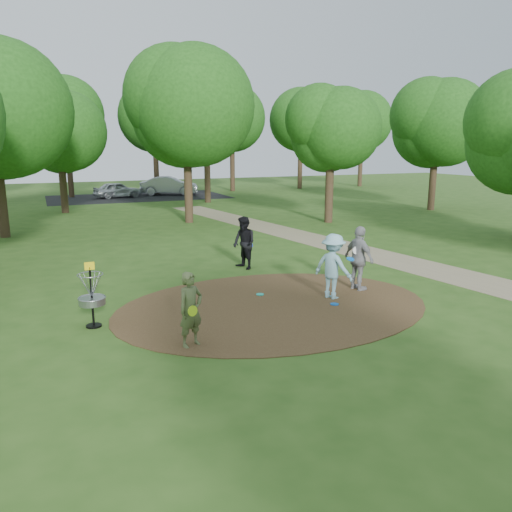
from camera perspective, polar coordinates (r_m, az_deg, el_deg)
name	(u,v)px	position (r m, az deg, el deg)	size (l,w,h in m)	color
ground	(274,306)	(13.14, 2.09, -5.73)	(100.00, 100.00, 0.00)	#2D5119
dirt_clearing	(274,306)	(13.13, 2.09, -5.69)	(8.40, 8.40, 0.02)	#47301C
footpath	(418,266)	(18.27, 18.00, -1.09)	(2.00, 40.00, 0.01)	#8C7A5B
parking_lot	(138,197)	(42.11, -13.29, 6.59)	(14.00, 8.00, 0.01)	black
player_observer_with_disc	(191,310)	(10.43, -7.47, -6.11)	(0.68, 0.58, 1.60)	#58643A
player_throwing_with_disc	(333,266)	(13.71, 8.80, -1.19)	(1.24, 1.33, 1.80)	#8EC4D4
player_walking_with_disc	(244,243)	(16.84, -1.37, 1.50)	(0.86, 1.00, 1.79)	black
player_waiting_with_disc	(359,259)	(14.60, 11.69, -0.29)	(0.61, 1.16, 1.88)	gray
disc_ground_cyan	(260,294)	(14.03, 0.46, -4.40)	(0.22, 0.22, 0.02)	#18C2A9
disc_ground_blue	(334,304)	(13.35, 8.96, -5.45)	(0.22, 0.22, 0.02)	blue
disc_ground_red	(188,298)	(13.83, -7.77, -4.78)	(0.22, 0.22, 0.02)	red
car_left	(118,190)	(41.75, -15.54, 7.29)	(1.49, 3.72, 1.27)	#B2B5BA
car_right	(169,186)	(43.15, -9.89, 7.91)	(1.66, 4.75, 1.57)	#9D9FA5
disc_golf_basket	(91,290)	(12.03, -18.31, -3.75)	(0.63, 0.63, 1.54)	black
tree_ring	(222,119)	(20.96, -3.96, 15.34)	(36.92, 45.47, 9.03)	#332316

